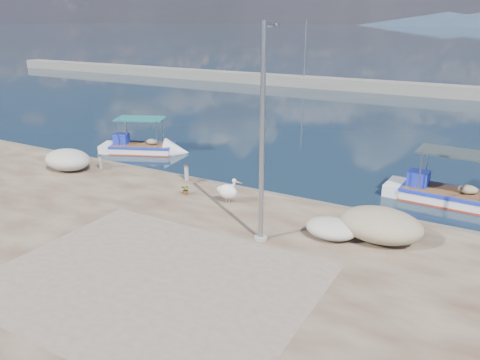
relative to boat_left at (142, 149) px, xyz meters
name	(u,v)px	position (x,y,z in m)	size (l,w,h in m)	color
ground	(187,246)	(9.46, -8.59, -0.19)	(1400.00, 1400.00, 0.00)	#162635
quay	(41,335)	(9.46, -14.59, 0.06)	(44.00, 22.00, 0.50)	#482C1F
quay_patch	(153,280)	(10.46, -11.59, 0.32)	(9.00, 7.00, 0.01)	gray
breakwater	(410,89)	(9.46, 31.41, 0.42)	(120.00, 2.20, 7.50)	gray
boat_left	(142,149)	(0.00, 0.00, 0.00)	(5.26, 3.50, 2.41)	white
boat_right	(448,198)	(16.89, 0.37, 0.02)	(5.58, 2.07, 2.64)	white
pelican	(228,191)	(9.30, -5.48, 0.82)	(1.11, 0.56, 1.07)	tan
lamp_post	(262,144)	(11.94, -7.73, 3.61)	(0.44, 0.96, 7.00)	gray
bollard_near	(186,172)	(6.18, -3.99, 0.72)	(0.25, 0.25, 0.76)	gray
bollard_far	(100,161)	(1.44, -4.67, 0.69)	(0.23, 0.23, 0.70)	gray
potted_plant	(186,189)	(7.26, -5.52, 0.53)	(0.39, 0.34, 0.44)	#33722D
net_pile_c	(380,225)	(15.42, -5.84, 0.86)	(2.79, 1.99, 1.09)	#C2B190
net_pile_a	(68,160)	(0.19, -5.57, 0.82)	(2.47, 1.80, 1.01)	beige
net_pile_d	(331,229)	(13.96, -6.46, 0.64)	(1.76, 1.32, 0.66)	beige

